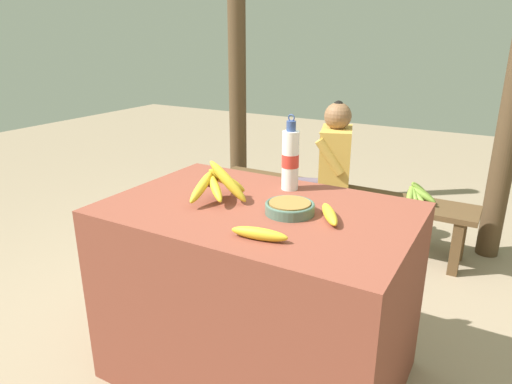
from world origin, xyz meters
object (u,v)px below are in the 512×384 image
object	(u,v)px
water_bottle	(290,159)
seated_vendor	(328,164)
serving_bowl	(290,207)
wooden_bench	(335,197)
loose_banana_side	(330,214)
banana_bunch_green	(418,193)
loose_banana_front	(259,234)
banana_bunch_ripe	(219,182)
support_post_near	(237,56)

from	to	relation	value
water_bottle	seated_vendor	world-z (taller)	water_bottle
serving_bowl	wooden_bench	bearing A→B (deg)	103.18
loose_banana_side	banana_bunch_green	world-z (taller)	loose_banana_side
wooden_bench	banana_bunch_green	world-z (taller)	banana_bunch_green
wooden_bench	loose_banana_front	bearing A→B (deg)	-78.28
water_bottle	loose_banana_front	size ratio (longest dim) A/B	1.62
banana_bunch_ripe	serving_bowl	world-z (taller)	banana_bunch_ripe
loose_banana_side	banana_bunch_green	bearing A→B (deg)	87.73
loose_banana_side	seated_vendor	bearing A→B (deg)	111.10
banana_bunch_ripe	loose_banana_side	distance (m)	0.47
loose_banana_front	wooden_bench	xyz separation A→B (m)	(-0.36, 1.73, -0.47)
serving_bowl	banana_bunch_green	world-z (taller)	serving_bowl
loose_banana_side	support_post_near	size ratio (longest dim) A/B	0.08
loose_banana_front	seated_vendor	xyz separation A→B (m)	(-0.41, 1.68, -0.23)
loose_banana_front	wooden_bench	size ratio (longest dim) A/B	0.11
loose_banana_side	water_bottle	bearing A→B (deg)	139.12
serving_bowl	loose_banana_side	bearing A→B (deg)	6.33
water_bottle	loose_banana_front	world-z (taller)	water_bottle
serving_bowl	wooden_bench	size ratio (longest dim) A/B	0.10
wooden_bench	support_post_near	xyz separation A→B (m)	(-1.00, 0.31, 0.93)
banana_bunch_ripe	water_bottle	xyz separation A→B (m)	(0.19, 0.27, 0.06)
banana_bunch_green	serving_bowl	bearing A→B (deg)	-98.11
seated_vendor	banana_bunch_green	bearing A→B (deg)	166.92
loose_banana_side	wooden_bench	size ratio (longest dim) A/B	0.10
loose_banana_front	support_post_near	world-z (taller)	support_post_near
serving_bowl	support_post_near	bearing A→B (deg)	127.12
seated_vendor	banana_bunch_ripe	bearing A→B (deg)	75.15
loose_banana_side	banana_bunch_green	xyz separation A→B (m)	(0.06, 1.46, -0.35)
banana_bunch_ripe	support_post_near	distance (m)	2.10
wooden_bench	seated_vendor	distance (m)	0.25
loose_banana_front	loose_banana_side	bearing A→B (deg)	63.75
loose_banana_side	wooden_bench	distance (m)	1.61
wooden_bench	support_post_near	size ratio (longest dim) A/B	0.75
banana_bunch_ripe	support_post_near	world-z (taller)	support_post_near
serving_bowl	loose_banana_front	bearing A→B (deg)	-86.72
banana_bunch_ripe	water_bottle	size ratio (longest dim) A/B	0.96
water_bottle	wooden_bench	distance (m)	1.36
seated_vendor	loose_banana_side	bearing A→B (deg)	93.18
support_post_near	loose_banana_front	bearing A→B (deg)	-56.30
loose_banana_front	banana_bunch_green	bearing A→B (deg)	83.59
banana_bunch_ripe	water_bottle	distance (m)	0.34
banana_bunch_green	water_bottle	bearing A→B (deg)	-105.44
banana_bunch_ripe	loose_banana_side	bearing A→B (deg)	3.82
wooden_bench	seated_vendor	size ratio (longest dim) A/B	1.86
banana_bunch_ripe	loose_banana_front	world-z (taller)	banana_bunch_ripe
loose_banana_front	seated_vendor	bearing A→B (deg)	103.53
loose_banana_side	seated_vendor	distance (m)	1.52
banana_bunch_ripe	banana_bunch_green	world-z (taller)	banana_bunch_ripe
water_bottle	wooden_bench	bearing A→B (deg)	100.21
water_bottle	support_post_near	xyz separation A→B (m)	(-1.22, 1.52, 0.34)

